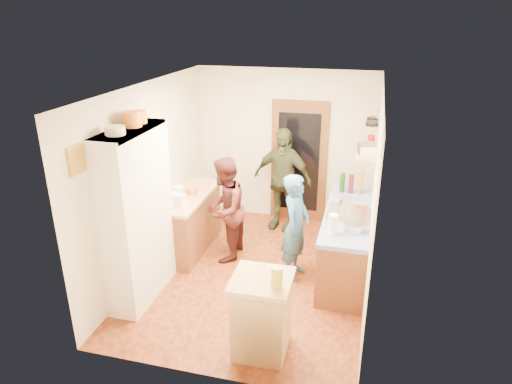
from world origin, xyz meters
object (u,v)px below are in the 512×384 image
at_px(right_counter_base, 346,241).
at_px(person_hob, 297,228).
at_px(island_base, 262,317).
at_px(person_back, 283,179).
at_px(person_left, 228,209).
at_px(hutch_body, 137,216).

height_order(right_counter_base, person_hob, person_hob).
xyz_separation_m(right_counter_base, person_hob, (-0.65, -0.42, 0.32)).
bearing_deg(right_counter_base, person_hob, -147.02).
height_order(island_base, person_hob, person_hob).
relative_size(island_base, person_back, 0.50).
relative_size(right_counter_base, person_back, 1.27).
bearing_deg(right_counter_base, person_back, 137.26).
xyz_separation_m(island_base, person_left, (-0.97, 1.87, 0.35)).
height_order(hutch_body, person_left, hutch_body).
bearing_deg(person_back, person_hob, -58.55).
distance_m(person_hob, person_left, 1.11).
xyz_separation_m(hutch_body, person_left, (0.78, 1.18, -0.32)).
relative_size(island_base, person_hob, 0.58).
xyz_separation_m(hutch_body, person_back, (1.37, 2.35, -0.23)).
xyz_separation_m(hutch_body, island_base, (1.75, -0.69, -0.67)).
bearing_deg(right_counter_base, island_base, -110.63).
bearing_deg(person_back, person_left, -103.56).
bearing_deg(person_left, person_back, 152.95).
height_order(person_left, person_back, person_back).
height_order(hutch_body, person_hob, hutch_body).
relative_size(person_hob, person_back, 0.86).
distance_m(right_counter_base, person_hob, 0.83).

